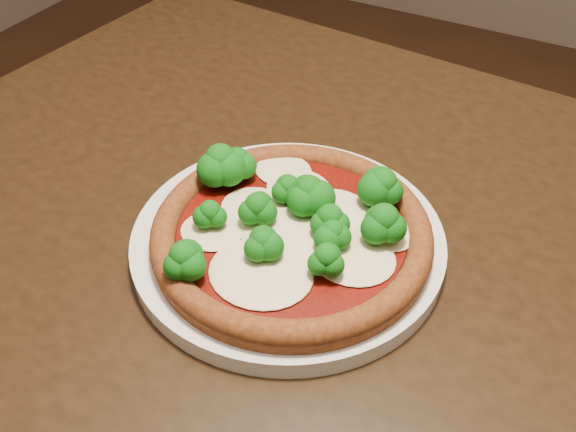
% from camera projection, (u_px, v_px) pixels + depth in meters
% --- Properties ---
extents(dining_table, '(1.16, 0.95, 0.75)m').
position_uv_depth(dining_table, '(333.00, 346.00, 0.64)').
color(dining_table, black).
rests_on(dining_table, floor).
extents(plate, '(0.29, 0.29, 0.02)m').
position_uv_depth(plate, '(288.00, 241.00, 0.59)').
color(plate, silver).
rests_on(plate, dining_table).
extents(pizza, '(0.25, 0.25, 0.06)m').
position_uv_depth(pizza, '(291.00, 226.00, 0.57)').
color(pizza, brown).
rests_on(pizza, plate).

